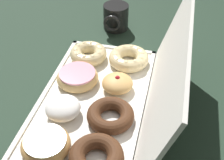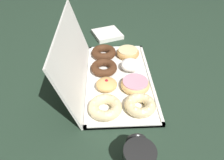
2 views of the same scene
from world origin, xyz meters
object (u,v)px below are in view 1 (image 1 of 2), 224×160
pink_frosted_donut_1 (78,77)px  jelly_filled_donut_5 (117,83)px  glazed_ring_donut_3 (46,144)px  chocolate_cake_ring_donut_6 (111,115)px  cruller_donut_0 (88,53)px  donut_box (92,101)px  cruller_donut_4 (129,58)px  coffee_mug (116,17)px  chocolate_cake_ring_donut_7 (96,157)px  powdered_filled_donut_2 (63,108)px

pink_frosted_donut_1 → jelly_filled_donut_5: size_ratio=1.38×
glazed_ring_donut_3 → chocolate_cake_ring_donut_6: 0.17m
cruller_donut_0 → glazed_ring_donut_3: (0.36, 0.01, -0.00)m
donut_box → cruller_donut_4: (-0.18, 0.06, 0.03)m
donut_box → pink_frosted_donut_1: pink_frosted_donut_1 is taller
coffee_mug → pink_frosted_donut_1: bearing=-6.0°
glazed_ring_donut_3 → jelly_filled_donut_5: 0.26m
cruller_donut_0 → cruller_donut_4: same height
coffee_mug → chocolate_cake_ring_donut_7: bearing=8.7°
pink_frosted_donut_1 → chocolate_cake_ring_donut_7: (0.25, 0.12, -0.00)m
donut_box → coffee_mug: bearing=-176.4°
cruller_donut_4 → chocolate_cake_ring_donut_6: bearing=0.2°
pink_frosted_donut_1 → chocolate_cake_ring_donut_6: 0.17m
donut_box → chocolate_cake_ring_donut_7: 0.20m
pink_frosted_donut_1 → coffee_mug: size_ratio=1.07×
cruller_donut_0 → jelly_filled_donut_5: jelly_filled_donut_5 is taller
powdered_filled_donut_2 → chocolate_cake_ring_donut_7: size_ratio=0.74×
powdered_filled_donut_2 → chocolate_cake_ring_donut_7: bearing=45.5°
cruller_donut_4 → chocolate_cake_ring_donut_7: (0.37, -0.00, -0.00)m
donut_box → pink_frosted_donut_1: 0.09m
cruller_donut_4 → jelly_filled_donut_5: jelly_filled_donut_5 is taller
cruller_donut_0 → pink_frosted_donut_1: size_ratio=0.97×
chocolate_cake_ring_donut_6 → cruller_donut_0: bearing=-151.6°
donut_box → pink_frosted_donut_1: size_ratio=4.39×
chocolate_cake_ring_donut_6 → chocolate_cake_ring_donut_7: (0.13, -0.00, 0.00)m
donut_box → glazed_ring_donut_3: bearing=-17.4°
jelly_filled_donut_5 → powdered_filled_donut_2: bearing=-41.6°
chocolate_cake_ring_donut_6 → chocolate_cake_ring_donut_7: chocolate_cake_ring_donut_7 is taller
pink_frosted_donut_1 → jelly_filled_donut_5: bearing=88.9°
donut_box → powdered_filled_donut_2: size_ratio=5.82×
cruller_donut_0 → powdered_filled_donut_2: size_ratio=1.28×
cruller_donut_4 → coffee_mug: bearing=-157.2°
glazed_ring_donut_3 → jelly_filled_donut_5: size_ratio=1.31×
cruller_donut_4 → jelly_filled_donut_5: 0.12m
cruller_donut_4 → jelly_filled_donut_5: size_ratio=1.42×
cruller_donut_0 → chocolate_cake_ring_donut_6: cruller_donut_0 is taller
cruller_donut_0 → cruller_donut_4: 0.13m
jelly_filled_donut_5 → coffee_mug: bearing=-166.4°
powdered_filled_donut_2 → cruller_donut_4: size_ratio=0.73×
powdered_filled_donut_2 → chocolate_cake_ring_donut_6: (-0.01, 0.12, -0.01)m
powdered_filled_donut_2 → chocolate_cake_ring_donut_7: powdered_filled_donut_2 is taller
pink_frosted_donut_1 → chocolate_cake_ring_donut_6: size_ratio=1.00×
jelly_filled_donut_5 → chocolate_cake_ring_donut_7: bearing=1.8°
donut_box → cruller_donut_4: bearing=160.7°
coffee_mug → donut_box: bearing=3.6°
powdered_filled_donut_2 → glazed_ring_donut_3: (0.11, 0.00, -0.00)m
pink_frosted_donut_1 → glazed_ring_donut_3: 0.24m
glazed_ring_donut_3 → jelly_filled_donut_5: (-0.24, 0.11, 0.00)m
cruller_donut_0 → jelly_filled_donut_5: bearing=45.2°
powdered_filled_donut_2 → pink_frosted_donut_1: bearing=-178.0°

